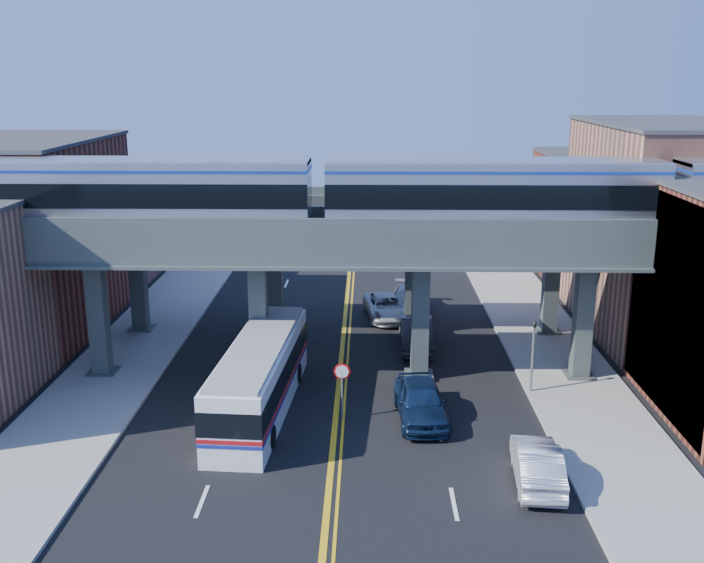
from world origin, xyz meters
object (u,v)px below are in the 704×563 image
Objects in this scene: traffic_signal at (533,348)px; transit_bus at (260,377)px; transit_train at (493,193)px; car_lane_b at (416,334)px; car_lane_c at (386,307)px; car_lane_d at (409,301)px; car_lane_a at (421,401)px; stop_sign at (342,382)px; car_parked_curb at (537,464)px.

transit_bus is at bearing -170.98° from traffic_signal.
transit_train reaches higher than car_lane_b.
car_lane_c is 0.93× the size of car_lane_d.
traffic_signal is at bearing -46.27° from transit_train.
car_lane_c is (-1.53, 5.51, -0.09)m from car_lane_b.
car_lane_a is 1.04× the size of car_lane_b.
car_lane_a reaches higher than car_lane_c.
stop_sign is at bearing -99.26° from car_lane_d.
transit_bus reaches higher than car_lane_a.
transit_train is 8.76× the size of car_lane_d.
stop_sign is 0.47× the size of car_lane_d.
car_parked_curb is at bearing -83.68° from car_lane_c.
car_lane_b is (-5.08, 6.35, -1.49)m from traffic_signal.
transit_train reaches higher than car_lane_c.
transit_bus is 15.15m from car_lane_c.
stop_sign is 3.57m from car_lane_a.
stop_sign is at bearing 176.89° from car_lane_a.
traffic_signal is 8.67m from car_parked_curb.
car_lane_a is at bearing -151.47° from traffic_signal.
car_lane_d is (7.48, 14.90, -0.74)m from transit_bus.
traffic_signal reaches higher than car_parked_curb.
car_lane_c is (-6.61, 11.86, -1.58)m from traffic_signal.
transit_train is 10.07m from car_lane_b.
car_lane_a reaches higher than car_lane_b.
car_lane_c is (-1.17, 14.82, -0.16)m from car_lane_a.
car_lane_d is at bearing 76.81° from stop_sign.
traffic_signal is 0.80× the size of car_lane_a.
car_lane_d is at bearing 106.66° from transit_train.
car_lane_b reaches higher than car_lane_d.
stop_sign reaches higher than car_lane_c.
car_lane_a is at bearing -125.44° from transit_train.
traffic_signal is 0.88× the size of car_parked_curb.
transit_train reaches higher than stop_sign.
car_lane_a is 1.11× the size of car_parked_curb.
transit_bus is 2.31× the size of car_lane_a.
car_lane_d is 21.62m from car_parked_curb.
traffic_signal is at bearing -95.18° from car_parked_curb.
car_parked_curb reaches higher than car_lane_c.
car_parked_curb is at bearing -115.84° from transit_bus.
car_lane_c is (6.04, 13.87, -0.83)m from transit_bus.
car_lane_c is at bearing 119.15° from traffic_signal.
car_lane_c is at bearing -140.39° from car_lane_d.
car_parked_curb is (3.98, -5.45, -0.11)m from car_lane_a.
traffic_signal is 12.83m from transit_bus.
transit_train reaches higher than traffic_signal.
traffic_signal reaches higher than car_lane_d.
transit_bus is at bearing -112.72° from car_lane_d.
car_lane_d is at bearing 85.23° from car_lane_a.
car_parked_curb is (3.71, -21.30, -0.04)m from car_lane_d.
car_lane_c is at bearing 115.49° from transit_train.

